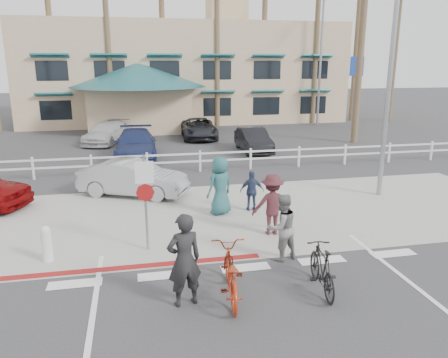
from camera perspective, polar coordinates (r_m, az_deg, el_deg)
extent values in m
plane|color=#333335|center=(10.41, 3.67, -12.98)|extent=(140.00, 140.00, 0.00)
cube|color=#333335|center=(8.77, 7.31, -18.90)|extent=(12.00, 16.00, 0.01)
cube|color=gray|center=(14.43, -1.07, -4.75)|extent=(22.00, 7.00, 0.01)
cube|color=#333335|center=(18.20, -3.41, -0.57)|extent=(40.00, 5.00, 0.01)
cube|color=#333335|center=(27.40, -6.34, 4.65)|extent=(50.00, 16.00, 0.01)
cube|color=maroon|center=(11.18, -13.35, -11.27)|extent=(7.00, 0.25, 0.02)
imported|color=maroon|center=(9.46, 0.82, -12.23)|extent=(0.98, 2.18, 1.10)
imported|color=black|center=(9.03, -5.22, -10.52)|extent=(0.82, 0.64, 2.00)
imported|color=black|center=(9.94, 12.69, -11.34)|extent=(0.72, 1.82, 1.06)
imported|color=slate|center=(11.12, 7.55, -6.28)|extent=(1.00, 0.88, 1.74)
imported|color=#461E23|center=(12.72, 6.30, -3.32)|extent=(1.22, 0.78, 1.80)
imported|color=navy|center=(14.70, 3.66, -1.58)|extent=(0.85, 0.45, 1.39)
imported|color=#25565B|center=(14.28, -0.51, -0.88)|extent=(1.13, 1.01, 1.94)
imported|color=#95979E|center=(16.76, -11.78, 0.12)|extent=(4.28, 2.97, 1.34)
imported|color=navy|center=(23.24, -11.45, 4.44)|extent=(2.23, 5.17, 1.48)
imported|color=black|center=(24.60, 3.86, 5.09)|extent=(1.46, 4.03, 1.32)
imported|color=silver|center=(28.20, -15.10, 5.85)|extent=(3.20, 4.82, 1.30)
imported|color=black|center=(29.04, -3.28, 6.61)|extent=(2.44, 4.84, 1.31)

